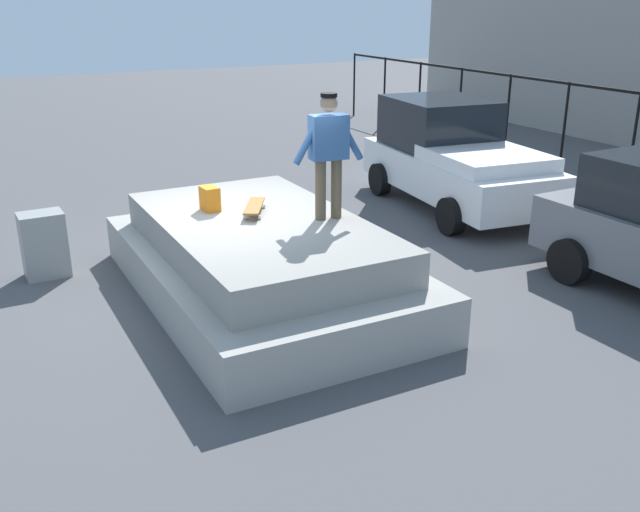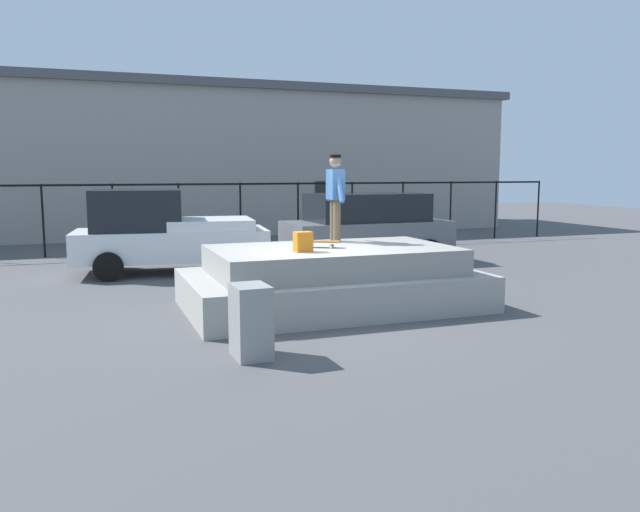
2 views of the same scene
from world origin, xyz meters
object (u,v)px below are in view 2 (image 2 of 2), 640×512
(skateboard, at_px, (317,242))
(utility_box, at_px, (251,321))
(backpack, at_px, (303,242))
(skateboarder, at_px, (335,192))
(car_white_pickup_near, at_px, (164,232))
(car_grey_hatchback_mid, at_px, (367,226))

(skateboard, bearing_deg, utility_box, -125.86)
(backpack, distance_m, utility_box, 2.57)
(skateboarder, xyz_separation_m, car_white_pickup_near, (-2.67, 4.14, -1.05))
(skateboarder, height_order, skateboard, skateboarder)
(car_white_pickup_near, xyz_separation_m, utility_box, (0.21, -7.40, -0.48))
(skateboarder, xyz_separation_m, backpack, (-1.06, -1.24, -0.77))
(skateboarder, height_order, car_white_pickup_near, skateboarder)
(utility_box, bearing_deg, skateboard, 52.47)
(car_white_pickup_near, relative_size, utility_box, 4.87)
(utility_box, bearing_deg, car_white_pickup_near, 89.96)
(skateboard, xyz_separation_m, utility_box, (-1.80, -2.50, -0.69))
(skateboard, xyz_separation_m, backpack, (-0.41, -0.47, 0.06))
(skateboarder, height_order, utility_box, skateboarder)
(backpack, xyz_separation_m, car_white_pickup_near, (-1.61, 5.38, -0.28))
(skateboarder, bearing_deg, car_white_pickup_near, 122.81)
(car_grey_hatchback_mid, bearing_deg, skateboard, -123.00)
(skateboard, xyz_separation_m, car_grey_hatchback_mid, (3.19, 4.92, -0.22))
(skateboarder, distance_m, utility_box, 4.36)
(skateboarder, distance_m, car_white_pickup_near, 5.03)
(backpack, height_order, car_grey_hatchback_mid, car_grey_hatchback_mid)
(car_grey_hatchback_mid, xyz_separation_m, utility_box, (-5.00, -7.41, -0.48))
(backpack, xyz_separation_m, utility_box, (-1.40, -2.02, -0.76))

